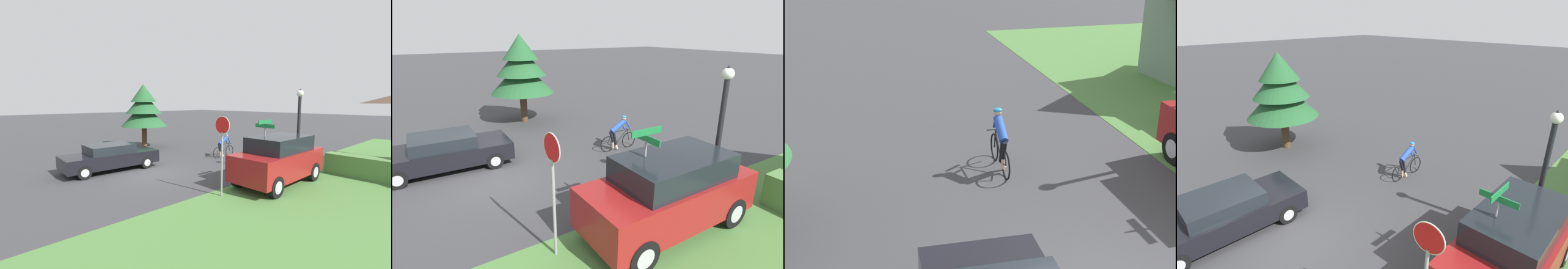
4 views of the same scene
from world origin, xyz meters
The scene contains 1 object.
cyclist centered at (0.06, 5.47, 0.72)m, with size 0.44×1.79×1.48m.
Camera 3 is at (-3.35, -6.03, 5.71)m, focal length 50.00 mm.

